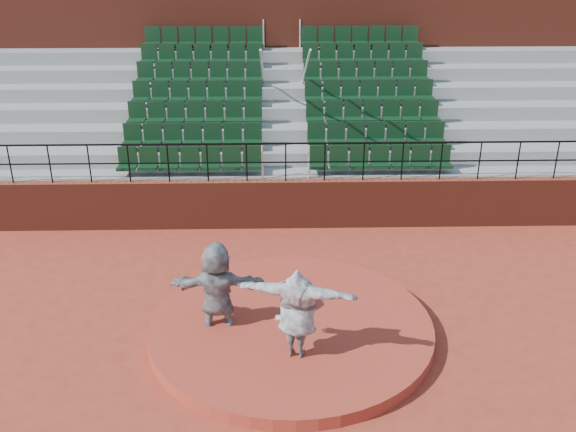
{
  "coord_description": "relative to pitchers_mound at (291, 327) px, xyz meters",
  "views": [
    {
      "loc": [
        -0.3,
        -10.55,
        7.18
      ],
      "look_at": [
        0.0,
        2.5,
        1.4
      ],
      "focal_mm": 40.0,
      "sensor_mm": 36.0,
      "label": 1
    }
  ],
  "objects": [
    {
      "name": "fielder",
      "position": [
        -1.4,
        0.0,
        0.86
      ],
      "size": [
        1.82,
        0.59,
        1.96
      ],
      "primitive_type": "imported",
      "rotation": [
        0.0,
        0.0,
        3.14
      ],
      "color": "black",
      "rests_on": "ground"
    },
    {
      "name": "boundary_wall",
      "position": [
        0.0,
        5.0,
        0.53
      ],
      "size": [
        24.0,
        0.3,
        1.3
      ],
      "primitive_type": "cube",
      "color": "maroon",
      "rests_on": "ground"
    },
    {
      "name": "pitcher",
      "position": [
        0.08,
        -1.01,
        0.98
      ],
      "size": [
        2.19,
        1.07,
        1.72
      ],
      "primitive_type": "imported",
      "rotation": [
        0.0,
        0.0,
        2.9
      ],
      "color": "black",
      "rests_on": "pitchers_mound"
    },
    {
      "name": "press_box_facade",
      "position": [
        0.0,
        12.6,
        3.43
      ],
      "size": [
        24.0,
        3.0,
        7.1
      ],
      "primitive_type": "cube",
      "color": "maroon",
      "rests_on": "ground"
    },
    {
      "name": "pitchers_mound",
      "position": [
        0.0,
        0.0,
        0.0
      ],
      "size": [
        5.5,
        5.5,
        0.25
      ],
      "primitive_type": "cylinder",
      "color": "#A23424",
      "rests_on": "ground"
    },
    {
      "name": "ground",
      "position": [
        0.0,
        0.0,
        -0.12
      ],
      "size": [
        90.0,
        90.0,
        0.0
      ],
      "primitive_type": "plane",
      "color": "maroon",
      "rests_on": "ground"
    },
    {
      "name": "wall_railing",
      "position": [
        0.0,
        5.0,
        1.9
      ],
      "size": [
        24.04,
        0.05,
        1.03
      ],
      "color": "black",
      "rests_on": "boundary_wall"
    },
    {
      "name": "seating_deck",
      "position": [
        0.0,
        8.64,
        1.33
      ],
      "size": [
        24.0,
        5.97,
        4.63
      ],
      "color": "gray",
      "rests_on": "ground"
    },
    {
      "name": "pitching_rubber",
      "position": [
        0.0,
        0.15,
        0.14
      ],
      "size": [
        0.6,
        0.15,
        0.03
      ],
      "primitive_type": "cube",
      "color": "white",
      "rests_on": "pitchers_mound"
    }
  ]
}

